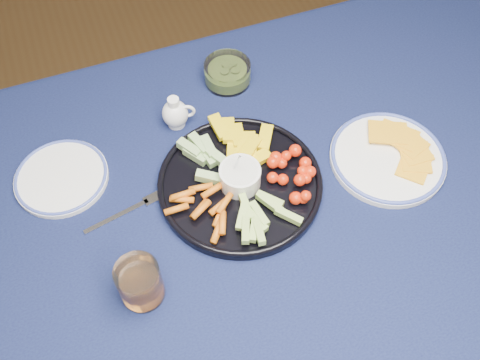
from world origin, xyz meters
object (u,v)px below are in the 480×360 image
object	(u,v)px
pickle_bowl	(227,74)
side_plate_extra	(61,177)
cheese_plate	(388,157)
crudite_platter	(239,181)
juice_tumbler	(141,284)
dining_table	(286,227)
creamer_pitcher	(176,113)

from	to	relation	value
pickle_bowl	side_plate_extra	xyz separation A→B (m)	(-0.42, -0.14, -0.01)
pickle_bowl	cheese_plate	size ratio (longest dim) A/B	0.45
crudite_platter	side_plate_extra	xyz separation A→B (m)	(-0.34, 0.15, -0.01)
pickle_bowl	juice_tumbler	distance (m)	0.55
dining_table	juice_tumbler	distance (m)	0.35
cheese_plate	juice_tumbler	world-z (taller)	juice_tumbler
creamer_pitcher	side_plate_extra	size ratio (longest dim) A/B	0.42
crudite_platter	side_plate_extra	world-z (taller)	crudite_platter
dining_table	cheese_plate	distance (m)	0.26
dining_table	creamer_pitcher	bearing A→B (deg)	117.28
juice_tumbler	creamer_pitcher	bearing A→B (deg)	64.28
side_plate_extra	dining_table	bearing A→B (deg)	-28.76
creamer_pitcher	pickle_bowl	distance (m)	0.17
creamer_pitcher	juice_tumbler	bearing A→B (deg)	-115.72
dining_table	cheese_plate	xyz separation A→B (m)	(0.24, 0.03, 0.10)
pickle_bowl	cheese_plate	bearing A→B (deg)	-55.16
creamer_pitcher	juice_tumbler	size ratio (longest dim) A/B	0.85
creamer_pitcher	side_plate_extra	bearing A→B (deg)	-167.54
juice_tumbler	side_plate_extra	size ratio (longest dim) A/B	0.49
pickle_bowl	dining_table	bearing A→B (deg)	-90.50
pickle_bowl	cheese_plate	xyz separation A→B (m)	(0.24, -0.34, -0.01)
crudite_platter	cheese_plate	xyz separation A→B (m)	(0.32, -0.05, -0.01)
creamer_pitcher	juice_tumbler	xyz separation A→B (m)	(-0.17, -0.36, 0.01)
dining_table	crudite_platter	distance (m)	0.16
crudite_platter	juice_tumbler	distance (m)	0.29
dining_table	crudite_platter	world-z (taller)	crudite_platter
dining_table	cheese_plate	world-z (taller)	cheese_plate
creamer_pitcher	juice_tumbler	world-z (taller)	juice_tumbler
pickle_bowl	side_plate_extra	distance (m)	0.44
creamer_pitcher	side_plate_extra	distance (m)	0.27
crudite_platter	pickle_bowl	size ratio (longest dim) A/B	3.10
crudite_platter	side_plate_extra	bearing A→B (deg)	156.34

